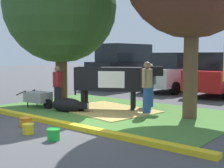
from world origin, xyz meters
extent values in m
plane|color=#4C4C4F|center=(0.00, 0.00, 0.00)|extent=(80.00, 80.00, 0.00)
cube|color=#477A33|center=(-0.20, 2.46, 0.01)|extent=(8.08, 4.84, 0.02)
cube|color=yellow|center=(-0.20, -0.11, 0.06)|extent=(9.28, 0.24, 0.12)
cube|color=tan|center=(-0.42, 2.41, 0.03)|extent=(3.54, 2.87, 0.04)
cylinder|color=#4C3823|center=(-2.76, 2.46, 1.13)|extent=(0.45, 0.45, 2.26)
sphere|color=#2D5123|center=(-2.76, 2.46, 3.77)|extent=(4.32, 4.32, 4.32)
cylinder|color=brown|center=(2.37, 3.01, 1.51)|extent=(0.43, 0.43, 3.01)
cube|color=black|center=(-0.49, 2.61, 1.09)|extent=(2.34, 1.76, 0.80)
cube|color=white|center=(-0.36, 2.68, 1.09)|extent=(1.14, 1.08, 0.56)
cylinder|color=black|center=(0.66, 3.28, 1.19)|extent=(0.71, 0.60, 0.58)
cube|color=black|center=(0.93, 3.44, 1.37)|extent=(0.51, 0.45, 0.32)
cube|color=white|center=(1.11, 3.54, 1.33)|extent=(0.20, 0.23, 0.20)
cylinder|color=black|center=(0.13, 3.26, 0.34)|extent=(0.14, 0.14, 0.69)
cylinder|color=black|center=(0.38, 2.83, 0.34)|extent=(0.14, 0.14, 0.69)
cylinder|color=black|center=(-1.36, 2.39, 0.34)|extent=(0.14, 0.14, 0.69)
cylinder|color=black|center=(-1.11, 1.96, 0.34)|extent=(0.14, 0.14, 0.69)
cylinder|color=black|center=(-1.53, 2.00, 0.84)|extent=(0.06, 0.06, 0.70)
ellipsoid|color=black|center=(-1.26, 1.36, 0.24)|extent=(1.20, 0.87, 0.48)
cube|color=black|center=(-0.71, 1.59, 0.26)|extent=(0.34, 0.29, 0.22)
cube|color=silver|center=(-0.60, 1.64, 0.26)|extent=(0.09, 0.12, 0.16)
cylinder|color=black|center=(-1.01, 1.66, 0.06)|extent=(0.36, 0.23, 0.10)
cylinder|color=black|center=(-2.07, 1.67, 0.39)|extent=(0.26, 0.26, 0.78)
cylinder|color=maroon|center=(-2.07, 1.67, 1.04)|extent=(0.34, 0.34, 0.53)
sphere|color=#8C664C|center=(-2.07, 1.67, 1.42)|extent=(0.21, 0.21, 0.21)
cylinder|color=maroon|center=(-2.23, 1.82, 1.07)|extent=(0.09, 0.09, 0.51)
cylinder|color=maroon|center=(-1.91, 1.51, 1.07)|extent=(0.09, 0.09, 0.51)
cylinder|color=#23478C|center=(0.99, 2.77, 0.43)|extent=(0.26, 0.26, 0.87)
cylinder|color=#9E7F5B|center=(0.99, 2.77, 1.17)|extent=(0.34, 0.34, 0.60)
sphere|color=#8C664C|center=(0.99, 2.77, 1.58)|extent=(0.23, 0.23, 0.23)
cylinder|color=#9E7F5B|center=(1.02, 2.55, 1.20)|extent=(0.09, 0.09, 0.57)
cylinder|color=#9E7F5B|center=(0.96, 2.98, 1.20)|extent=(0.09, 0.09, 0.57)
cylinder|color=#23478C|center=(0.29, 4.06, 0.41)|extent=(0.26, 0.26, 0.81)
cylinder|color=slate|center=(0.29, 4.06, 1.09)|extent=(0.34, 0.34, 0.56)
sphere|color=beige|center=(0.29, 4.06, 1.48)|extent=(0.22, 0.22, 0.22)
cylinder|color=slate|center=(0.51, 4.04, 1.12)|extent=(0.09, 0.09, 0.53)
cylinder|color=slate|center=(0.07, 4.08, 1.12)|extent=(0.09, 0.09, 0.53)
cube|color=gray|center=(-2.69, 1.26, 0.40)|extent=(0.95, 0.68, 0.36)
cylinder|color=black|center=(-2.20, 1.31, 0.18)|extent=(0.37, 0.13, 0.36)
cylinder|color=black|center=(-3.01, 1.46, 0.12)|extent=(0.04, 0.04, 0.24)
cylinder|color=black|center=(-2.97, 1.02, 0.12)|extent=(0.04, 0.04, 0.24)
cylinder|color=black|center=(-3.36, 1.43, 0.52)|extent=(0.53, 0.09, 0.23)
cylinder|color=black|center=(-3.32, 0.99, 0.52)|extent=(0.53, 0.09, 0.23)
cylinder|color=orange|center=(-0.54, -0.77, 0.12)|extent=(0.32, 0.32, 0.24)
torus|color=orange|center=(-0.54, -0.77, 0.24)|extent=(0.34, 0.34, 0.02)
cylinder|color=yellow|center=(0.14, -1.20, 0.12)|extent=(0.27, 0.27, 0.24)
torus|color=yellow|center=(0.14, -1.20, 0.24)|extent=(0.29, 0.29, 0.02)
cylinder|color=green|center=(1.04, -1.16, 0.13)|extent=(0.29, 0.29, 0.25)
torus|color=green|center=(1.04, -1.16, 0.25)|extent=(0.31, 0.31, 0.02)
cube|color=black|center=(-4.44, 8.77, 0.92)|extent=(2.11, 4.68, 1.20)
cube|color=black|center=(-4.44, 8.77, 2.02)|extent=(1.82, 3.27, 1.00)
cylinder|color=black|center=(-5.32, 10.31, 0.32)|extent=(0.25, 0.65, 0.64)
cylinder|color=black|center=(-3.42, 10.22, 0.32)|extent=(0.25, 0.65, 0.64)
cylinder|color=black|center=(-5.46, 7.32, 0.32)|extent=(0.25, 0.65, 0.64)
cylinder|color=black|center=(-3.56, 7.23, 0.32)|extent=(0.25, 0.65, 0.64)
cube|color=silver|center=(-1.39, 9.08, 0.77)|extent=(2.00, 4.48, 0.90)
cube|color=black|center=(-1.39, 9.08, 1.62)|extent=(1.69, 2.27, 0.80)
cylinder|color=black|center=(-2.22, 10.55, 0.32)|extent=(0.25, 0.65, 0.64)
cylinder|color=black|center=(-0.42, 10.47, 0.32)|extent=(0.25, 0.65, 0.64)
cylinder|color=black|center=(-2.35, 7.70, 0.32)|extent=(0.25, 0.65, 0.64)
cylinder|color=black|center=(-0.56, 7.61, 0.32)|extent=(0.25, 0.65, 0.64)
cube|color=red|center=(1.12, 8.99, 0.77)|extent=(2.00, 4.48, 0.90)
cube|color=black|center=(1.12, 8.99, 1.62)|extent=(1.69, 2.27, 0.80)
cylinder|color=black|center=(0.29, 10.46, 0.32)|extent=(0.25, 0.65, 0.64)
cylinder|color=black|center=(0.16, 7.60, 0.32)|extent=(0.25, 0.65, 0.64)
camera|label=1|loc=(6.40, -5.63, 1.93)|focal=49.80mm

